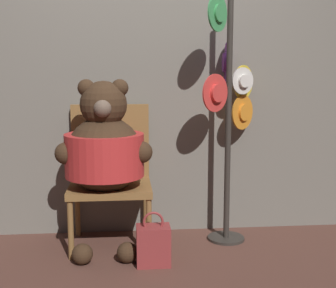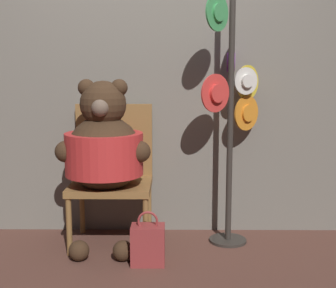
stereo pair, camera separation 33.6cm
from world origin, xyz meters
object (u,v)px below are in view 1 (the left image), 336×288
teddy_bear (104,150)px  hat_display_rack (230,104)px  chair (110,171)px  handbag_on_ground (153,245)px

teddy_bear → hat_display_rack: bearing=10.1°
chair → hat_display_rack: size_ratio=0.57×
chair → handbag_on_ground: size_ratio=2.82×
teddy_bear → hat_display_rack: hat_display_rack is taller
chair → teddy_bear: teddy_bear is taller
teddy_bear → handbag_on_ground: bearing=-41.7°
chair → hat_display_rack: 1.01m
handbag_on_ground → hat_display_rack: bearing=37.0°
chair → handbag_on_ground: (0.29, -0.47, -0.40)m
teddy_bear → hat_display_rack: (0.92, 0.16, 0.30)m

